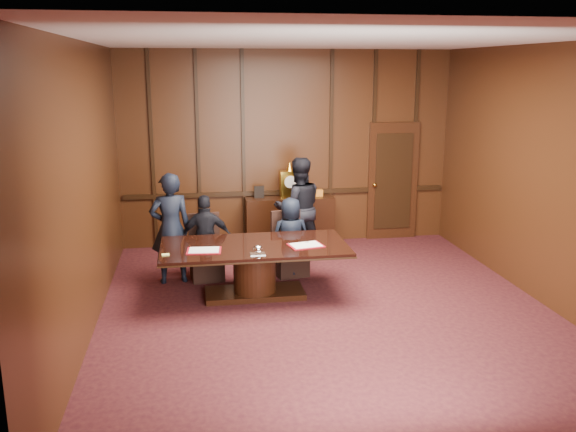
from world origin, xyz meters
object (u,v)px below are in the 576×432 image
object	(u,v)px
conference_table	(254,262)
witness_left	(171,228)
sideboard	(290,219)
witness_right	(299,208)
signatory_right	(291,237)
signatory_left	(206,238)

from	to	relation	value
conference_table	witness_left	world-z (taller)	witness_left
conference_table	witness_left	bearing A→B (deg)	145.83
sideboard	witness_right	bearing A→B (deg)	-87.49
sideboard	signatory_right	bearing A→B (deg)	-98.60
signatory_right	conference_table	bearing A→B (deg)	46.39
witness_left	witness_right	world-z (taller)	witness_right
witness_left	signatory_right	bearing A→B (deg)	171.67
witness_left	witness_right	size ratio (longest dim) A/B	0.97
conference_table	signatory_right	bearing A→B (deg)	50.91
sideboard	witness_left	distance (m)	2.68
signatory_right	witness_right	size ratio (longest dim) A/B	0.72
sideboard	conference_table	world-z (taller)	sideboard
conference_table	witness_left	distance (m)	1.45
sideboard	conference_table	size ratio (longest dim) A/B	0.61
signatory_left	witness_left	bearing A→B (deg)	2.19
signatory_right	witness_right	distance (m)	0.99
signatory_left	witness_left	size ratio (longest dim) A/B	0.79
sideboard	witness_left	size ratio (longest dim) A/B	0.95
signatory_left	witness_left	world-z (taller)	witness_left
conference_table	signatory_right	distance (m)	1.04
signatory_left	witness_right	bearing A→B (deg)	-148.42
conference_table	witness_right	bearing A→B (deg)	61.40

